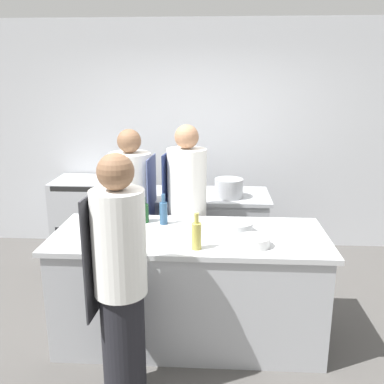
{
  "coord_description": "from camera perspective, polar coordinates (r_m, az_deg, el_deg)",
  "views": [
    {
      "loc": [
        0.21,
        -3.2,
        2.13
      ],
      "look_at": [
        0.0,
        0.35,
        1.17
      ],
      "focal_mm": 40.0,
      "sensor_mm": 36.0,
      "label": 1
    }
  ],
  "objects": [
    {
      "name": "chef_at_stove",
      "position": [
        4.26,
        -7.97,
        -2.92
      ],
      "size": [
        0.42,
        0.4,
        1.66
      ],
      "rotation": [
        0.0,
        0.0,
        -1.64
      ],
      "color": "black",
      "rests_on": "ground_plane"
    },
    {
      "name": "bottle_olive_oil",
      "position": [
        3.63,
        -9.76,
        -3.17
      ],
      "size": [
        0.08,
        0.08,
        0.21
      ],
      "color": "black",
      "rests_on": "prep_counter"
    },
    {
      "name": "bottle_vinegar",
      "position": [
        3.1,
        0.6,
        -5.73
      ],
      "size": [
        0.07,
        0.07,
        0.27
      ],
      "color": "#B2A84C",
      "rests_on": "prep_counter"
    },
    {
      "name": "bowl_mixing_large",
      "position": [
        3.46,
        6.05,
        -4.69
      ],
      "size": [
        0.25,
        0.25,
        0.09
      ],
      "color": "#B7BABC",
      "rests_on": "prep_counter"
    },
    {
      "name": "bowl_ceramic_blue",
      "position": [
        3.79,
        -12.47,
        -3.26
      ],
      "size": [
        0.2,
        0.2,
        0.08
      ],
      "color": "tan",
      "rests_on": "prep_counter"
    },
    {
      "name": "chef_at_prep_near",
      "position": [
        2.85,
        -9.55,
        -11.69
      ],
      "size": [
        0.36,
        0.35,
        1.69
      ],
      "rotation": [
        0.0,
        0.0,
        1.5
      ],
      "color": "black",
      "rests_on": "ground_plane"
    },
    {
      "name": "pass_counter",
      "position": [
        4.71,
        -0.22,
        -5.59
      ],
      "size": [
        1.68,
        0.7,
        0.92
      ],
      "color": "#A8AAAF",
      "rests_on": "ground_plane"
    },
    {
      "name": "bottle_cooking_oil",
      "position": [
        3.62,
        -3.82,
        -2.7
      ],
      "size": [
        0.07,
        0.07,
        0.26
      ],
      "color": "#2D5175",
      "rests_on": "prep_counter"
    },
    {
      "name": "ground_plane",
      "position": [
        3.85,
        -0.33,
        -18.44
      ],
      "size": [
        16.0,
        16.0,
        0.0
      ],
      "primitive_type": "plane",
      "color": "#4C4947"
    },
    {
      "name": "chef_at_pass_far",
      "position": [
        4.03,
        -0.73,
        -3.22
      ],
      "size": [
        0.4,
        0.38,
        1.72
      ],
      "rotation": [
        0.0,
        0.0,
        1.45
      ],
      "color": "black",
      "rests_on": "ground_plane"
    },
    {
      "name": "prep_counter",
      "position": [
        3.61,
        -0.34,
        -12.36
      ],
      "size": [
        2.18,
        0.9,
        0.92
      ],
      "color": "#A8AAAF",
      "rests_on": "ground_plane"
    },
    {
      "name": "bowl_prep_small",
      "position": [
        3.21,
        8.35,
        -6.53
      ],
      "size": [
        0.23,
        0.23,
        0.07
      ],
      "color": "white",
      "rests_on": "prep_counter"
    },
    {
      "name": "bottle_wine",
      "position": [
        3.69,
        -6.48,
        -2.71
      ],
      "size": [
        0.09,
        0.09,
        0.22
      ],
      "color": "#19471E",
      "rests_on": "prep_counter"
    },
    {
      "name": "stockpot",
      "position": [
        4.43,
        4.92,
        0.52
      ],
      "size": [
        0.29,
        0.29,
        0.2
      ],
      "color": "#A8AAAF",
      "rests_on": "pass_counter"
    },
    {
      "name": "oven_range",
      "position": [
        5.46,
        -13.63,
        -3.07
      ],
      "size": [
        0.77,
        0.64,
        0.92
      ],
      "color": "#A8AAAF",
      "rests_on": "ground_plane"
    },
    {
      "name": "wall_back",
      "position": [
        5.38,
        1.15,
        7.38
      ],
      "size": [
        8.0,
        0.06,
        2.8
      ],
      "color": "silver",
      "rests_on": "ground_plane"
    }
  ]
}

